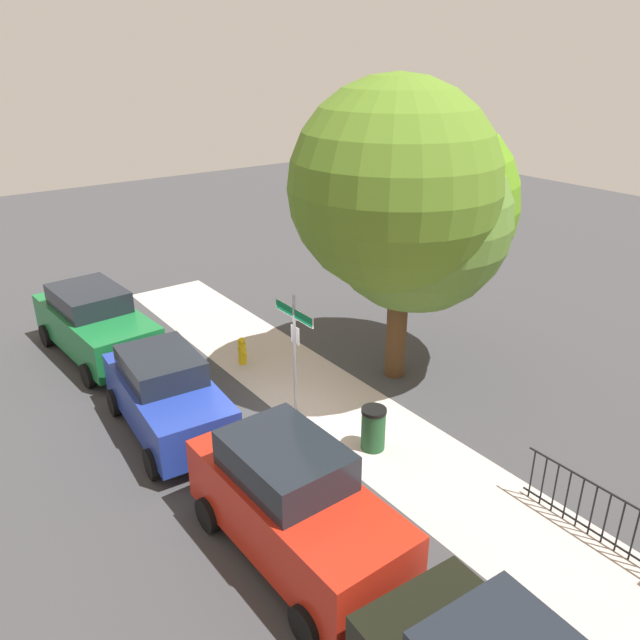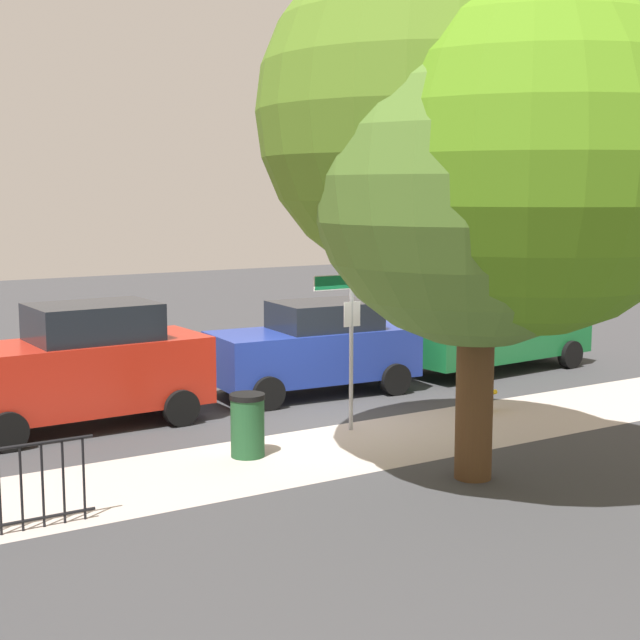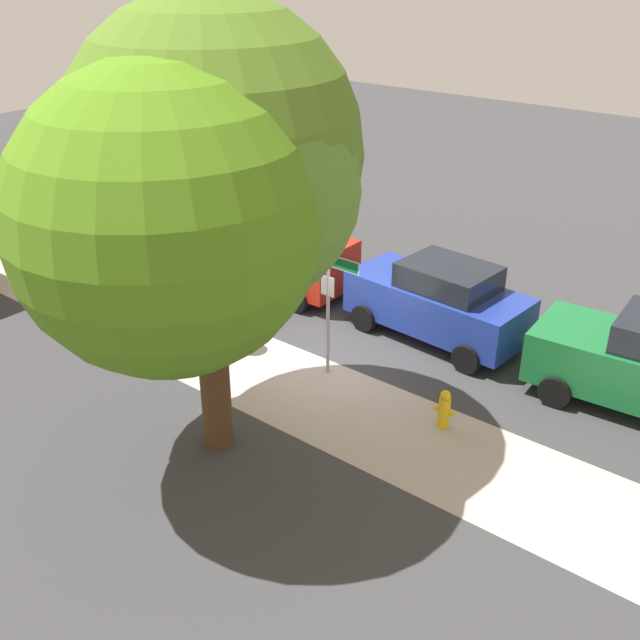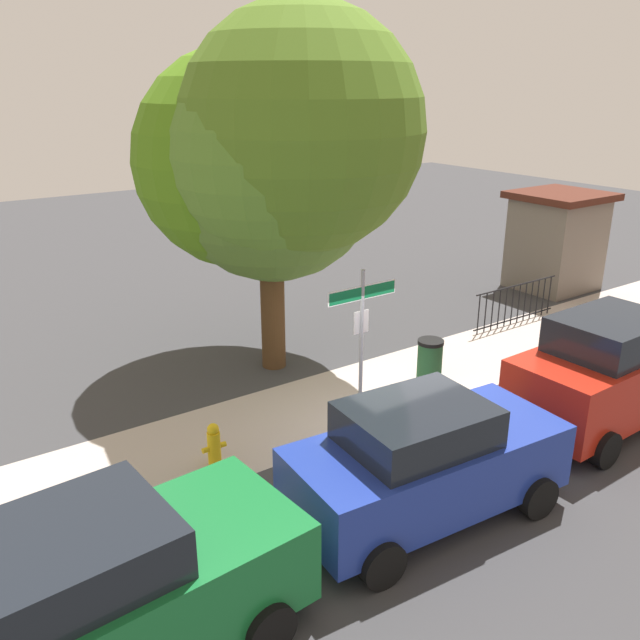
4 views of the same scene
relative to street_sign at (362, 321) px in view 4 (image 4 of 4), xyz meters
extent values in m
plane|color=#38383A|center=(0.25, -0.40, -2.02)|extent=(60.00, 60.00, 0.00)
cube|color=#B4A79E|center=(2.25, 0.90, -2.02)|extent=(24.00, 2.60, 0.00)
cylinder|color=#9EA0A5|center=(0.00, 0.00, -0.54)|extent=(0.07, 0.07, 2.97)
cube|color=#0F723D|center=(0.00, 0.00, 0.53)|extent=(1.45, 0.02, 0.22)
cube|color=white|center=(0.00, 0.00, 0.53)|extent=(1.48, 0.02, 0.25)
cube|color=silver|center=(0.00, 0.02, -0.02)|extent=(0.32, 0.02, 0.42)
cylinder|color=#4D331B|center=(0.03, 3.16, -0.38)|extent=(0.53, 0.53, 3.29)
sphere|color=#507521|center=(0.39, 2.51, 3.11)|extent=(4.84, 4.84, 4.84)
sphere|color=#51772C|center=(0.26, 3.41, 2.22)|extent=(4.56, 4.56, 4.56)
sphere|color=#57832C|center=(-0.27, 2.64, 2.68)|extent=(3.87, 3.87, 3.87)
sphere|color=#4E8218|center=(-0.11, 3.99, 2.46)|extent=(4.64, 4.64, 4.64)
cube|color=#176A31|center=(-5.75, -2.80, -1.18)|extent=(4.78, 2.18, 1.04)
cube|color=black|center=(-6.03, -2.82, -0.38)|extent=(2.35, 1.79, 0.57)
cylinder|color=black|center=(-4.23, -1.76, -1.70)|extent=(0.65, 0.26, 0.64)
cylinder|color=black|center=(-4.10, -3.61, -1.70)|extent=(0.65, 0.26, 0.64)
cube|color=navy|center=(-0.95, -2.78, -1.21)|extent=(4.22, 2.02, 0.98)
cube|color=black|center=(-1.19, -2.76, -0.44)|extent=(2.08, 1.65, 0.55)
cylinder|color=black|center=(0.51, -2.02, -1.70)|extent=(0.65, 0.27, 0.64)
cylinder|color=black|center=(0.38, -3.74, -1.70)|extent=(0.65, 0.27, 0.64)
cylinder|color=black|center=(-2.28, -1.82, -1.70)|extent=(0.65, 0.27, 0.64)
cylinder|color=black|center=(-2.40, -3.53, -1.70)|extent=(0.65, 0.27, 0.64)
cube|color=#B12012|center=(3.85, -2.62, -1.11)|extent=(4.39, 1.82, 1.19)
cube|color=black|center=(3.59, -2.62, -0.20)|extent=(2.12, 1.56, 0.63)
cylinder|color=black|center=(5.31, -1.72, -1.70)|extent=(0.64, 0.23, 0.64)
cylinder|color=black|center=(2.35, -1.79, -1.70)|extent=(0.64, 0.23, 0.64)
cylinder|color=black|center=(2.39, -3.51, -1.70)|extent=(0.64, 0.23, 0.64)
cylinder|color=black|center=(6.64, 1.90, -0.97)|extent=(3.04, 0.04, 0.04)
cylinder|color=black|center=(6.64, 1.90, -1.90)|extent=(3.04, 0.04, 0.04)
cylinder|color=black|center=(5.25, 1.90, -1.50)|extent=(0.03, 0.03, 1.05)
cylinder|color=black|center=(5.50, 1.90, -1.50)|extent=(0.03, 0.03, 1.05)
cylinder|color=black|center=(5.76, 1.90, -1.50)|extent=(0.03, 0.03, 1.05)
cylinder|color=black|center=(6.01, 1.90, -1.50)|extent=(0.03, 0.03, 1.05)
cylinder|color=black|center=(6.26, 1.90, -1.50)|extent=(0.03, 0.03, 1.05)
cylinder|color=black|center=(6.52, 1.90, -1.50)|extent=(0.03, 0.03, 1.05)
cylinder|color=black|center=(6.77, 1.90, -1.50)|extent=(0.03, 0.03, 1.05)
cylinder|color=black|center=(7.03, 1.90, -1.50)|extent=(0.03, 0.03, 1.05)
cylinder|color=black|center=(7.28, 1.90, -1.50)|extent=(0.03, 0.03, 1.05)
cylinder|color=black|center=(7.53, 1.90, -1.50)|extent=(0.03, 0.03, 1.05)
cylinder|color=black|center=(7.79, 1.90, -1.50)|extent=(0.03, 0.03, 1.05)
cylinder|color=black|center=(8.04, 1.90, -1.50)|extent=(0.03, 0.03, 1.05)
cube|color=slate|center=(10.17, 3.40, -0.66)|extent=(2.23, 2.07, 2.73)
cube|color=#4C2319|center=(10.17, 3.40, 0.81)|extent=(2.59, 2.43, 0.20)
cylinder|color=yellow|center=(-2.90, 0.20, -1.71)|extent=(0.22, 0.22, 0.62)
sphere|color=yellow|center=(-2.90, 0.20, -1.34)|extent=(0.20, 0.20, 0.20)
cylinder|color=yellow|center=(-3.06, 0.20, -1.68)|extent=(0.10, 0.09, 0.09)
cylinder|color=yellow|center=(-2.74, 0.20, -1.68)|extent=(0.10, 0.09, 0.09)
cylinder|color=#1E4C28|center=(2.24, 0.50, -1.57)|extent=(0.52, 0.52, 0.90)
cylinder|color=black|center=(2.24, 0.50, -1.08)|extent=(0.55, 0.55, 0.08)
camera|label=1|loc=(10.72, -7.13, 5.97)|focal=35.07mm
camera|label=2|loc=(8.67, 12.93, 2.04)|focal=52.48mm
camera|label=3|loc=(-8.21, 10.53, 6.02)|focal=41.33mm
camera|label=4|loc=(-6.90, -8.63, 4.03)|focal=37.09mm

